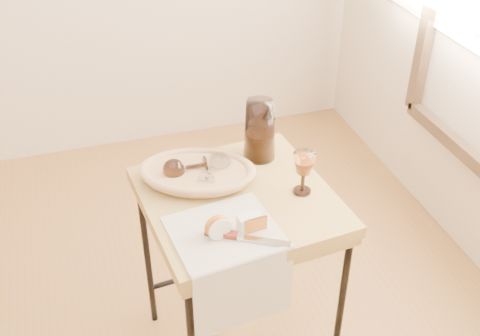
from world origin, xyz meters
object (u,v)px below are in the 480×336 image
object	(u,v)px
bread_basket	(198,174)
goblet_lying_b	(214,169)
tea_towel	(225,232)
goblet_lying_a	(187,167)
table_knife	(244,236)
side_table	(238,279)
pitcher	(260,130)
wine_goblet	(303,173)
apple_half	(217,225)

from	to	relation	value
bread_basket	goblet_lying_b	size ratio (longest dim) A/B	2.96
tea_towel	goblet_lying_b	distance (m)	0.26
bread_basket	goblet_lying_a	size ratio (longest dim) A/B	2.89
goblet_lying_b	table_knife	size ratio (longest dim) A/B	0.47
side_table	pitcher	xyz separation A→B (m)	(0.14, 0.19, 0.48)
bread_basket	wine_goblet	size ratio (longest dim) A/B	2.31
apple_half	pitcher	bearing A→B (deg)	44.42
goblet_lying_a	pitcher	size ratio (longest dim) A/B	0.46
pitcher	table_knife	bearing A→B (deg)	-97.49
wine_goblet	apple_half	distance (m)	0.34
goblet_lying_a	pitcher	bearing A→B (deg)	-166.98
side_table	apple_half	size ratio (longest dim) A/B	9.77
bread_basket	wine_goblet	distance (m)	0.35
tea_towel	table_knife	world-z (taller)	table_knife
goblet_lying_a	goblet_lying_b	world-z (taller)	goblet_lying_a
goblet_lying_b	pitcher	bearing A→B (deg)	-24.15
goblet_lying_b	apple_half	xyz separation A→B (m)	(-0.06, -0.27, -0.01)
goblet_lying_a	table_knife	distance (m)	0.35
side_table	apple_half	bearing A→B (deg)	-124.78
apple_half	goblet_lying_b	bearing A→B (deg)	65.82
goblet_lying_a	pitcher	distance (m)	0.28
bread_basket	goblet_lying_a	world-z (taller)	goblet_lying_a
wine_goblet	goblet_lying_a	bearing A→B (deg)	152.07
bread_basket	apple_half	size ratio (longest dim) A/B	4.46
wine_goblet	table_knife	world-z (taller)	wine_goblet
goblet_lying_b	wine_goblet	distance (m)	0.29
goblet_lying_a	wine_goblet	world-z (taller)	wine_goblet
tea_towel	pitcher	bearing A→B (deg)	50.56
bread_basket	table_knife	distance (m)	0.33
goblet_lying_b	pitcher	size ratio (longest dim) A/B	0.45
tea_towel	goblet_lying_b	world-z (taller)	goblet_lying_b
goblet_lying_a	wine_goblet	xyz separation A→B (m)	(0.33, -0.18, 0.03)
wine_goblet	apple_half	world-z (taller)	wine_goblet
pitcher	apple_half	size ratio (longest dim) A/B	3.36
bread_basket	pitcher	bearing A→B (deg)	38.85
pitcher	wine_goblet	distance (m)	0.25
goblet_lying_a	apple_half	size ratio (longest dim) A/B	1.54
tea_towel	table_knife	distance (m)	0.07
goblet_lying_a	goblet_lying_b	xyz separation A→B (m)	(0.08, -0.04, -0.00)
bread_basket	tea_towel	bearing A→B (deg)	-66.28
bread_basket	apple_half	world-z (taller)	apple_half
goblet_lying_a	wine_goblet	size ratio (longest dim) A/B	0.80
wine_goblet	table_knife	size ratio (longest dim) A/B	0.60
table_knife	pitcher	bearing A→B (deg)	95.25
side_table	tea_towel	xyz separation A→B (m)	(-0.09, -0.16, 0.37)
bread_basket	goblet_lying_a	distance (m)	0.04
tea_towel	goblet_lying_a	size ratio (longest dim) A/B	2.63
apple_half	bread_basket	bearing A→B (deg)	76.56
goblet_lying_a	goblet_lying_b	distance (m)	0.09
bread_basket	wine_goblet	bearing A→B (deg)	-6.62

